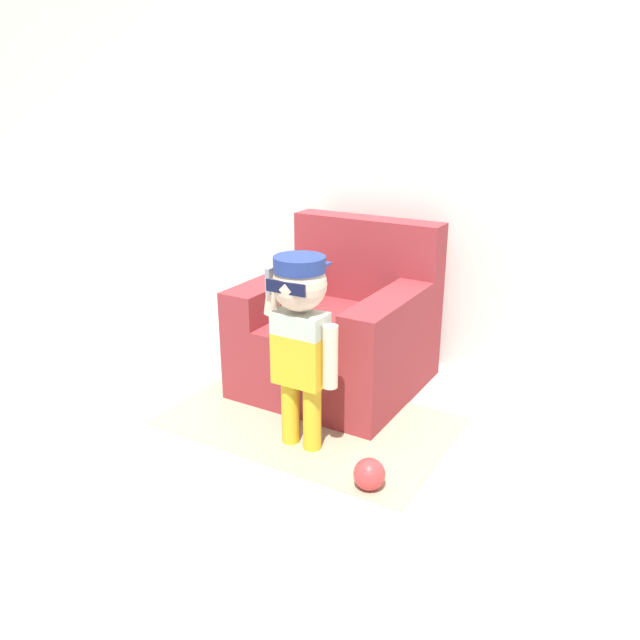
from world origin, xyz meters
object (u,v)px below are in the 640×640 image
side_table (244,315)px  armchair (340,331)px  toy_ball (369,474)px  person_child (301,324)px

side_table → armchair: bearing=-5.1°
armchair → toy_ball: bearing=-54.4°
person_child → toy_ball: person_child is taller
person_child → side_table: 1.34m
armchair → person_child: size_ratio=1.00×
toy_ball → armchair: bearing=125.6°
armchair → toy_ball: (0.66, -0.92, -0.27)m
armchair → toy_ball: 1.17m
person_child → toy_ball: 0.77m
armchair → side_table: (-0.79, 0.07, -0.06)m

